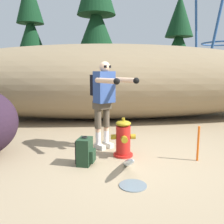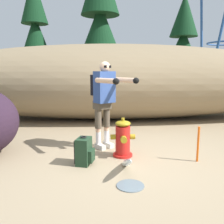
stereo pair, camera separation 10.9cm
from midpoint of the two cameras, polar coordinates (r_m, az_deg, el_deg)
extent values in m
cube|color=#998466|center=(4.31, 4.66, -11.26)|extent=(56.00, 56.00, 0.04)
ellipsoid|color=#897556|center=(7.78, 1.30, 7.05)|extent=(13.36, 3.20, 2.32)
cylinder|color=red|center=(4.47, 3.21, -9.91)|extent=(0.35, 0.35, 0.04)
cylinder|color=red|center=(4.39, 3.24, -6.55)|extent=(0.26, 0.26, 0.50)
ellipsoid|color=#9E8419|center=(4.31, 3.28, -2.69)|extent=(0.27, 0.27, 0.10)
cylinder|color=#9E8419|center=(4.29, 3.29, -1.71)|extent=(0.06, 0.06, 0.05)
cylinder|color=#9E8419|center=(4.35, 0.96, -5.82)|extent=(0.09, 0.09, 0.09)
cylinder|color=#9E8419|center=(4.39, 5.52, -5.74)|extent=(0.09, 0.09, 0.09)
cylinder|color=#9E8419|center=(4.20, 3.49, -6.42)|extent=(0.11, 0.09, 0.11)
ellipsoid|color=silver|center=(3.80, 4.26, -11.72)|extent=(0.10, 1.03, 0.53)
cylinder|color=slate|center=(3.41, 5.25, -16.71)|extent=(0.37, 0.37, 0.01)
cube|color=beige|center=(4.95, -0.21, -7.63)|extent=(0.23, 0.27, 0.09)
cylinder|color=white|center=(4.95, -0.63, -5.64)|extent=(0.10, 0.10, 0.24)
cylinder|color=#DBAD89|center=(4.91, -0.63, -3.87)|extent=(0.10, 0.10, 0.07)
cylinder|color=brown|center=(4.86, -0.64, -1.13)|extent=(0.13, 0.13, 0.40)
cube|color=beige|center=(4.84, -2.13, -8.05)|extent=(0.23, 0.27, 0.09)
cylinder|color=white|center=(4.84, -2.55, -6.01)|extent=(0.10, 0.10, 0.24)
cylinder|color=#DBAD89|center=(4.80, -2.57, -4.20)|extent=(0.10, 0.10, 0.07)
cylinder|color=brown|center=(4.74, -2.59, -1.40)|extent=(0.13, 0.13, 0.40)
cube|color=brown|center=(4.76, -1.62, 1.71)|extent=(0.38, 0.35, 0.16)
cube|color=#2D4784|center=(4.66, -1.10, 5.83)|extent=(0.43, 0.40, 0.59)
cube|color=black|center=(4.82, -2.50, 6.30)|extent=(0.32, 0.29, 0.40)
sphere|color=#DBAD89|center=(4.63, -0.97, 10.46)|extent=(0.20, 0.20, 0.20)
cube|color=black|center=(4.57, -0.33, 10.54)|extent=(0.14, 0.10, 0.04)
cylinder|color=#DBAD89|center=(4.50, 3.97, 7.40)|extent=(0.40, 0.53, 0.09)
sphere|color=black|center=(4.30, 6.34, 7.26)|extent=(0.11, 0.11, 0.11)
cylinder|color=#DBAD89|center=(4.23, -0.59, 7.28)|extent=(0.40, 0.53, 0.09)
sphere|color=black|center=(4.01, 1.71, 7.14)|extent=(0.11, 0.11, 0.11)
cube|color=#1E3823|center=(4.05, -5.80, -9.07)|extent=(0.27, 0.34, 0.44)
cube|color=#1E3823|center=(4.03, -4.00, -10.11)|extent=(0.11, 0.22, 0.20)
torus|color=black|center=(3.98, -5.86, -5.79)|extent=(0.10, 0.10, 0.02)
cube|color=black|center=(4.16, -6.98, -8.59)|extent=(0.04, 0.06, 0.37)
cube|color=black|center=(4.01, -7.75, -9.30)|extent=(0.04, 0.06, 0.37)
cylinder|color=#47331E|center=(12.73, -16.60, 5.62)|extent=(0.23, 0.23, 1.40)
cone|color=#0F3319|center=(12.77, -17.06, 14.95)|extent=(1.94, 1.94, 2.75)
cylinder|color=#47331E|center=(11.84, -2.36, 5.24)|extent=(0.33, 0.33, 1.19)
cone|color=#0F3319|center=(11.88, -2.44, 16.29)|extent=(2.73, 2.73, 3.37)
cylinder|color=#47331E|center=(14.67, 15.97, 5.45)|extent=(0.29, 0.29, 1.05)
cone|color=#0F3319|center=(14.66, 16.33, 12.89)|extent=(2.38, 2.38, 2.77)
cone|color=#0F3319|center=(14.94, 16.73, 20.85)|extent=(1.55, 1.55, 2.31)
cylinder|color=#285193|center=(18.83, 20.28, 14.43)|extent=(0.94, 0.94, 6.54)
cylinder|color=#285193|center=(16.49, 23.83, 14.96)|extent=(0.94, 0.94, 6.54)
cylinder|color=#E55914|center=(4.38, 20.09, -7.06)|extent=(0.04, 0.04, 0.60)
camera|label=1|loc=(0.05, -89.32, 0.12)|focal=39.26mm
camera|label=2|loc=(0.05, 90.68, -0.12)|focal=39.26mm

